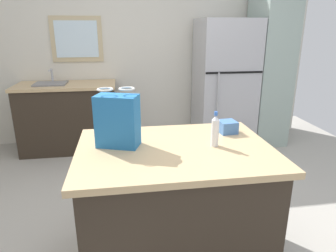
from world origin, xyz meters
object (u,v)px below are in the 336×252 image
tall_cabinet (269,65)px  shopping_bag (118,121)px  bottle (215,131)px  small_box (227,127)px  kitchen_island (175,204)px  refrigerator (224,84)px

tall_cabinet → shopping_bag: 2.99m
bottle → shopping_bag: bearing=170.6°
small_box → bottle: (-0.17, -0.24, 0.06)m
shopping_bag → kitchen_island: bearing=-13.8°
small_box → bottle: bottle is taller
tall_cabinet → bottle: (-1.47, -2.23, -0.15)m
tall_cabinet → shopping_bag: size_ratio=5.80×
refrigerator → shopping_bag: refrigerator is taller
shopping_bag → bottle: 0.64m
refrigerator → tall_cabinet: bearing=0.0°
tall_cabinet → bottle: size_ratio=9.51×
tall_cabinet → bottle: 2.68m
kitchen_island → refrigerator: size_ratio=0.74×
kitchen_island → refrigerator: refrigerator is taller
refrigerator → shopping_bag: 2.59m
shopping_bag → bottle: (0.62, -0.10, -0.07)m
refrigerator → bottle: (-0.83, -2.23, 0.11)m
refrigerator → small_box: 2.10m
kitchen_island → small_box: small_box is taller
tall_cabinet → bottle: tall_cabinet is taller
kitchen_island → tall_cabinet: (1.73, 2.22, 0.68)m
kitchen_island → shopping_bag: (-0.36, 0.09, 0.60)m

